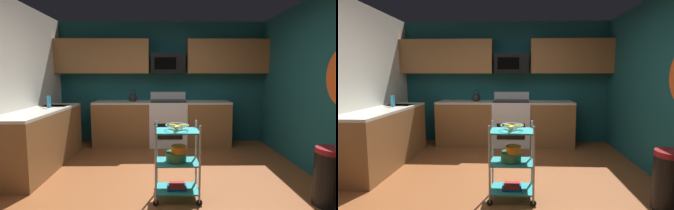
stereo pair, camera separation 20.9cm
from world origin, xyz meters
The scene contains 15 objects.
floor centered at (0.00, 0.00, -0.02)m, with size 4.40×4.80×0.04m, color brown.
wall_back centered at (0.00, 2.43, 1.30)m, with size 4.52×0.06×2.60m, color #14474C.
wall_right centered at (2.23, 0.00, 1.30)m, with size 0.06×4.80×2.60m, color #14474C.
counter_run centered at (-0.81, 1.55, 0.46)m, with size 3.60×2.62×0.92m.
oven_range centered at (0.13, 2.10, 0.48)m, with size 0.76×0.65×1.10m.
upper_cabinets centered at (-0.03, 2.23, 1.85)m, with size 4.40×0.33×0.70m.
microwave centered at (0.13, 2.21, 1.70)m, with size 0.70×0.39×0.40m.
rolling_cart centered at (0.19, -0.33, 0.45)m, with size 0.56×0.37×0.91m.
fruit_bowl centered at (0.19, -0.33, 0.88)m, with size 0.27×0.27×0.07m.
mixing_bowl_large centered at (0.18, -0.33, 0.52)m, with size 0.25×0.25×0.11m.
mixing_bowl_small centered at (0.21, -0.37, 0.62)m, with size 0.18×0.18×0.08m.
book_stack centered at (0.19, -0.33, 0.15)m, with size 0.23×0.18×0.05m.
kettle centered at (-0.60, 2.10, 1.00)m, with size 0.21×0.18×0.26m.
dish_soap_bottle centered at (-1.89, 1.08, 1.02)m, with size 0.06×0.06×0.20m, color #2D8CBF.
trash_can centered at (1.90, -0.51, 0.33)m, with size 0.34×0.42×0.66m.
Camera 1 is at (0.05, -3.26, 1.46)m, focal length 27.66 mm.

